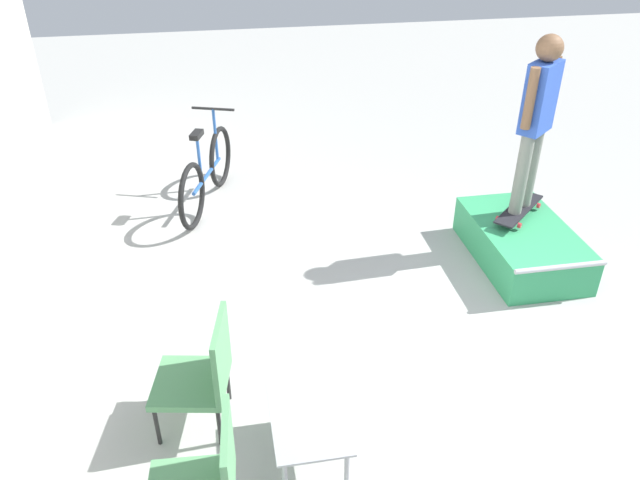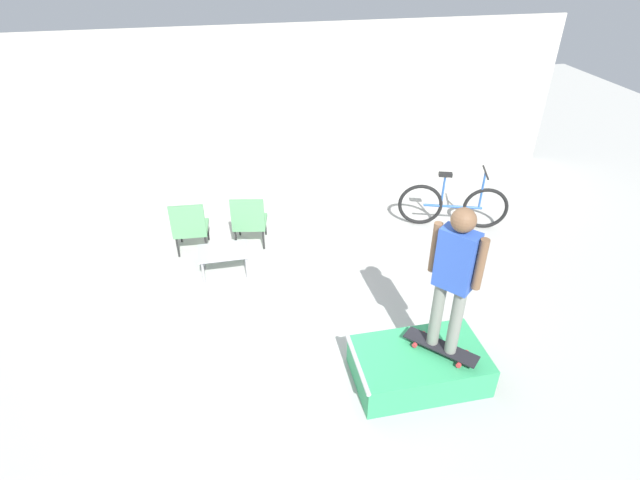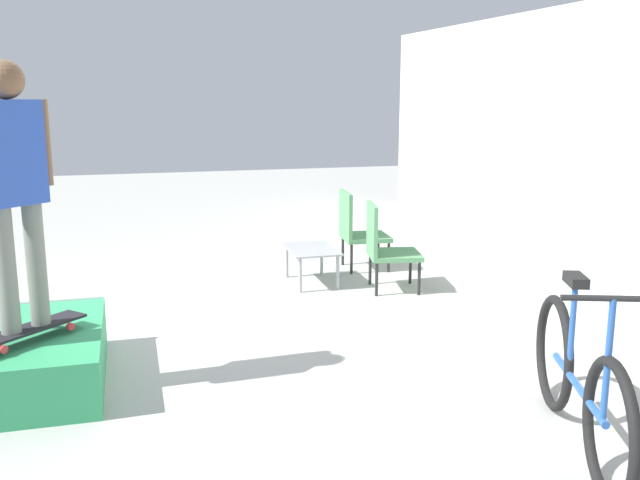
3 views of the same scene
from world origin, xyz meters
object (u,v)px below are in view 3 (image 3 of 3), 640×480
(coffee_table, at_px, (311,253))
(bicycle, at_px, (578,383))
(skateboard_on_ramp, at_px, (27,330))
(patio_chair_right, at_px, (385,245))
(person_skater, at_px, (13,174))
(skate_ramp_box, at_px, (38,357))
(patio_chair_left, at_px, (357,228))

(coffee_table, bearing_deg, bicycle, 8.55)
(skateboard_on_ramp, relative_size, patio_chair_right, 0.82)
(person_skater, bearing_deg, skate_ramp_box, -136.96)
(person_skater, height_order, patio_chair_left, person_skater)
(skate_ramp_box, bearing_deg, person_skater, -7.14)
(skateboard_on_ramp, bearing_deg, person_skater, 0.00)
(skateboard_on_ramp, bearing_deg, patio_chair_left, 177.58)
(skate_ramp_box, xyz_separation_m, patio_chair_right, (-1.64, 3.23, 0.28))
(skateboard_on_ramp, relative_size, person_skater, 0.43)
(skateboard_on_ramp, bearing_deg, coffee_table, 178.86)
(person_skater, bearing_deg, coffee_table, -178.00)
(patio_chair_right, bearing_deg, skateboard_on_ramp, 130.29)
(patio_chair_left, height_order, bicycle, bicycle)
(person_skater, distance_m, coffee_table, 3.67)
(bicycle, bearing_deg, skate_ramp_box, -101.26)
(person_skater, height_order, patio_chair_right, person_skater)
(skateboard_on_ramp, xyz_separation_m, coffee_table, (-2.31, 2.58, -0.14))
(patio_chair_left, distance_m, patio_chair_right, 0.92)
(skate_ramp_box, bearing_deg, skateboard_on_ramp, -7.14)
(patio_chair_right, height_order, bicycle, bicycle)
(skate_ramp_box, height_order, bicycle, bicycle)
(skate_ramp_box, xyz_separation_m, coffee_table, (-2.09, 2.56, 0.14))
(skateboard_on_ramp, distance_m, patio_chair_right, 3.76)
(person_skater, relative_size, bicycle, 0.99)
(patio_chair_left, xyz_separation_m, patio_chair_right, (0.92, 0.00, 0.00))
(coffee_table, relative_size, bicycle, 0.41)
(skate_ramp_box, height_order, person_skater, person_skater)
(person_skater, bearing_deg, patio_chair_left, -179.28)
(person_skater, xyz_separation_m, bicycle, (1.60, 3.17, -1.13))
(skateboard_on_ramp, height_order, patio_chair_left, patio_chair_left)
(patio_chair_right, relative_size, bicycle, 0.52)
(coffee_table, xyz_separation_m, patio_chair_right, (0.45, 0.68, 0.15))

